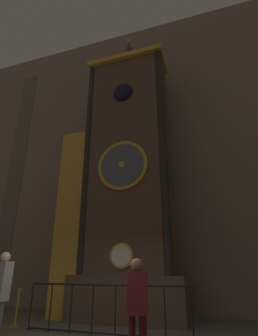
{
  "coord_description": "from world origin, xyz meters",
  "views": [
    {
      "loc": [
        2.57,
        -4.61,
        1.44
      ],
      "look_at": [
        -0.21,
        3.87,
        4.91
      ],
      "focal_mm": 28.0,
      "sensor_mm": 36.0,
      "label": 1
    }
  ],
  "objects_px": {
    "clock_tower": "(121,175)",
    "visitor_near": "(0,289)",
    "visitor_far": "(137,300)",
    "stanchion_post": "(16,314)"
  },
  "relations": [
    {
      "from": "clock_tower",
      "to": "visitor_near",
      "type": "distance_m",
      "value": 5.32
    },
    {
      "from": "clock_tower",
      "to": "visitor_far",
      "type": "height_order",
      "value": "clock_tower"
    },
    {
      "from": "visitor_near",
      "to": "visitor_far",
      "type": "relative_size",
      "value": 1.1
    },
    {
      "from": "visitor_near",
      "to": "stanchion_post",
      "type": "relative_size",
      "value": 1.88
    },
    {
      "from": "visitor_near",
      "to": "visitor_far",
      "type": "height_order",
      "value": "visitor_near"
    },
    {
      "from": "visitor_near",
      "to": "stanchion_post",
      "type": "height_order",
      "value": "visitor_near"
    },
    {
      "from": "visitor_far",
      "to": "stanchion_post",
      "type": "height_order",
      "value": "visitor_far"
    },
    {
      "from": "clock_tower",
      "to": "visitor_near",
      "type": "height_order",
      "value": "clock_tower"
    },
    {
      "from": "clock_tower",
      "to": "visitor_far",
      "type": "relative_size",
      "value": 6.86
    },
    {
      "from": "visitor_near",
      "to": "visitor_far",
      "type": "bearing_deg",
      "value": 4.23
    }
  ]
}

